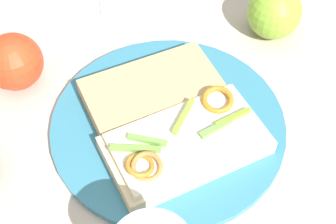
{
  "coord_description": "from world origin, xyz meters",
  "views": [
    {
      "loc": [
        0.03,
        -0.37,
        0.5
      ],
      "look_at": [
        0.0,
        0.0,
        0.03
      ],
      "focal_mm": 53.0,
      "sensor_mm": 36.0,
      "label": 1
    }
  ],
  "objects_px": {
    "sandwich": "(185,143)",
    "plate": "(168,124)",
    "apple_5": "(274,12)",
    "bread_slice_side": "(152,90)",
    "apple_3": "(14,62)"
  },
  "relations": [
    {
      "from": "apple_3",
      "to": "plate",
      "type": "bearing_deg",
      "value": -17.13
    },
    {
      "from": "sandwich",
      "to": "apple_3",
      "type": "bearing_deg",
      "value": -54.8
    },
    {
      "from": "plate",
      "to": "bread_slice_side",
      "type": "distance_m",
      "value": 0.05
    },
    {
      "from": "sandwich",
      "to": "bread_slice_side",
      "type": "distance_m",
      "value": 0.09
    },
    {
      "from": "sandwich",
      "to": "apple_3",
      "type": "height_order",
      "value": "apple_3"
    },
    {
      "from": "apple_3",
      "to": "apple_5",
      "type": "height_order",
      "value": "apple_5"
    },
    {
      "from": "plate",
      "to": "apple_5",
      "type": "height_order",
      "value": "apple_5"
    },
    {
      "from": "sandwich",
      "to": "bread_slice_side",
      "type": "relative_size",
      "value": 1.25
    },
    {
      "from": "apple_5",
      "to": "sandwich",
      "type": "bearing_deg",
      "value": -117.25
    },
    {
      "from": "apple_5",
      "to": "bread_slice_side",
      "type": "bearing_deg",
      "value": -138.64
    },
    {
      "from": "bread_slice_side",
      "to": "apple_5",
      "type": "height_order",
      "value": "apple_5"
    },
    {
      "from": "bread_slice_side",
      "to": "apple_3",
      "type": "relative_size",
      "value": 2.24
    },
    {
      "from": "apple_3",
      "to": "sandwich",
      "type": "bearing_deg",
      "value": -24.43
    },
    {
      "from": "sandwich",
      "to": "plate",
      "type": "bearing_deg",
      "value": -90.52
    },
    {
      "from": "plate",
      "to": "apple_5",
      "type": "bearing_deg",
      "value": 52.93
    }
  ]
}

